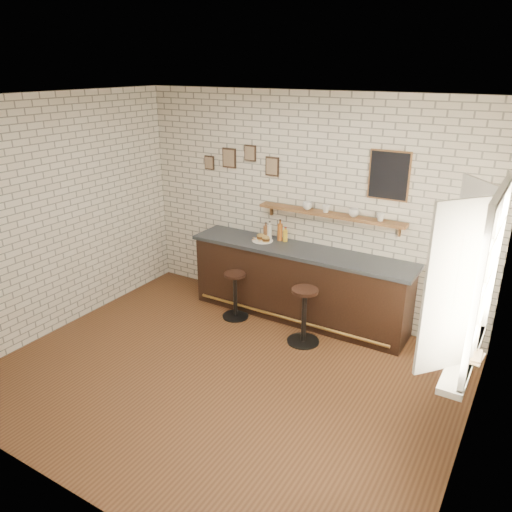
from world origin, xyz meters
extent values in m
plane|color=brown|center=(0.00, 0.00, 0.00)|extent=(5.00, 5.00, 0.00)
cube|color=black|center=(0.09, 1.70, 0.48)|extent=(3.00, 0.58, 0.96)
cube|color=#2D333A|center=(0.09, 1.70, 0.98)|extent=(3.10, 0.62, 0.05)
cylinder|color=olive|center=(0.09, 1.38, 0.12)|extent=(2.79, 0.04, 0.04)
cylinder|color=white|center=(-0.49, 1.72, 1.02)|extent=(0.28, 0.28, 0.01)
cylinder|color=gold|center=(-0.44, 1.75, 1.02)|extent=(0.05, 0.05, 0.00)
cylinder|color=gold|center=(-0.46, 1.70, 1.02)|extent=(0.05, 0.05, 0.00)
cylinder|color=gold|center=(-0.60, 1.78, 1.02)|extent=(0.06, 0.06, 0.00)
cylinder|color=gold|center=(-0.46, 1.76, 1.02)|extent=(0.06, 0.06, 0.00)
cylinder|color=gold|center=(-0.60, 1.68, 1.02)|extent=(0.06, 0.06, 0.00)
cylinder|color=gold|center=(-0.44, 1.73, 1.02)|extent=(0.04, 0.04, 0.00)
cylinder|color=gold|center=(-0.51, 1.66, 1.02)|extent=(0.05, 0.05, 0.00)
cylinder|color=gold|center=(-0.61, 1.66, 1.02)|extent=(0.04, 0.04, 0.00)
cylinder|color=gold|center=(-0.65, 1.74, 1.02)|extent=(0.05, 0.05, 0.00)
cylinder|color=gold|center=(-0.44, 1.68, 1.02)|extent=(0.06, 0.06, 0.00)
cylinder|color=brown|center=(-0.53, 1.87, 1.10)|extent=(0.07, 0.07, 0.17)
cylinder|color=brown|center=(-0.53, 1.87, 1.20)|extent=(0.02, 0.02, 0.04)
cylinder|color=black|center=(-0.53, 1.87, 1.23)|extent=(0.03, 0.03, 0.01)
cylinder|color=white|center=(-0.47, 1.87, 1.11)|extent=(0.06, 0.06, 0.19)
cylinder|color=white|center=(-0.47, 1.87, 1.22)|extent=(0.02, 0.02, 0.04)
cylinder|color=black|center=(-0.47, 1.87, 1.25)|extent=(0.03, 0.03, 0.01)
cylinder|color=#A3521A|center=(-0.30, 1.87, 1.13)|extent=(0.07, 0.07, 0.24)
cylinder|color=#A3521A|center=(-0.30, 1.87, 1.27)|extent=(0.03, 0.03, 0.05)
cylinder|color=black|center=(-0.30, 1.87, 1.31)|extent=(0.03, 0.03, 0.01)
cylinder|color=yellow|center=(-0.22, 1.87, 1.09)|extent=(0.06, 0.06, 0.16)
cylinder|color=yellow|center=(-0.22, 1.87, 1.19)|extent=(0.03, 0.03, 0.03)
cylinder|color=maroon|center=(-0.22, 1.87, 1.21)|extent=(0.03, 0.03, 0.01)
cylinder|color=black|center=(-0.66, 1.26, 0.01)|extent=(0.37, 0.37, 0.02)
cylinder|color=black|center=(-0.66, 1.26, 0.32)|extent=(0.05, 0.05, 0.60)
cylinder|color=black|center=(-0.66, 1.26, 0.64)|extent=(0.38, 0.38, 0.04)
cylinder|color=black|center=(0.45, 1.13, 0.01)|extent=(0.41, 0.41, 0.02)
cylinder|color=black|center=(0.45, 1.13, 0.36)|extent=(0.06, 0.06, 0.68)
cylinder|color=black|center=(0.45, 1.13, 0.72)|extent=(0.43, 0.43, 0.04)
cube|color=brown|center=(0.40, 1.90, 1.48)|extent=(2.00, 0.18, 0.04)
cube|color=brown|center=(-0.50, 1.97, 1.40)|extent=(0.03, 0.04, 0.16)
cube|color=brown|center=(1.30, 1.97, 1.40)|extent=(0.03, 0.04, 0.16)
imported|color=white|center=(0.08, 1.90, 1.55)|extent=(0.18, 0.18, 0.10)
imported|color=white|center=(0.34, 1.90, 1.55)|extent=(0.14, 0.14, 0.09)
imported|color=white|center=(0.72, 1.90, 1.55)|extent=(0.17, 0.17, 0.10)
imported|color=white|center=(1.07, 1.90, 1.55)|extent=(0.11, 0.11, 0.10)
cube|color=black|center=(-1.20, 1.98, 2.05)|extent=(0.22, 0.02, 0.28)
cube|color=black|center=(-0.85, 1.98, 2.15)|extent=(0.18, 0.02, 0.22)
cube|color=black|center=(-0.50, 1.98, 2.00)|extent=(0.20, 0.02, 0.26)
cube|color=black|center=(-1.55, 1.98, 1.95)|extent=(0.16, 0.02, 0.20)
cube|color=black|center=(1.10, 1.98, 2.05)|extent=(0.46, 0.02, 0.56)
cube|color=white|center=(2.40, 0.30, 0.90)|extent=(0.20, 1.35, 0.06)
cube|color=white|center=(2.47, 0.30, 2.40)|extent=(0.05, 1.30, 0.06)
cube|color=white|center=(2.47, 0.30, 0.90)|extent=(0.05, 1.30, 0.06)
cube|color=white|center=(2.47, -0.30, 1.65)|extent=(0.05, 0.06, 1.50)
cube|color=white|center=(2.47, 0.90, 1.65)|extent=(0.05, 0.06, 1.50)
cube|color=white|center=(2.32, 0.00, 1.65)|extent=(0.40, 0.46, 1.46)
cube|color=white|center=(2.32, 0.60, 1.65)|extent=(0.40, 0.46, 1.46)
imported|color=tan|center=(2.38, 0.22, 0.94)|extent=(0.20, 0.25, 0.02)
imported|color=tan|center=(2.38, 0.22, 0.96)|extent=(0.18, 0.23, 0.02)
camera|label=1|loc=(2.77, -3.90, 3.30)|focal=35.00mm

